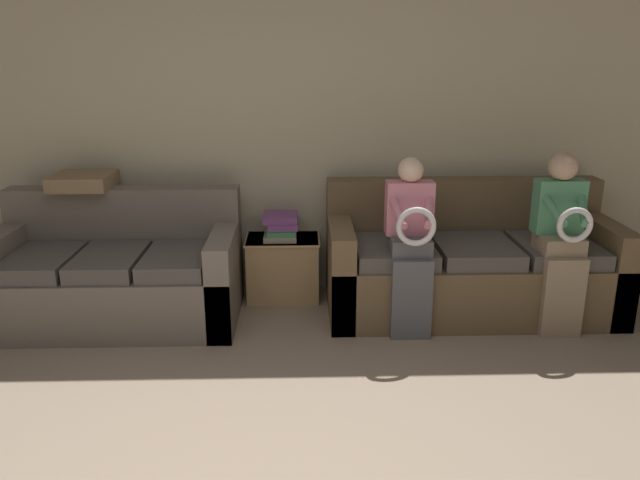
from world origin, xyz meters
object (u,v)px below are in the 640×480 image
(couch_main, at_px, (468,265))
(throw_pillow, at_px, (83,181))
(book_stack, at_px, (281,226))
(side_shelf, at_px, (283,267))
(child_left_seated, at_px, (410,239))
(couch_side, at_px, (118,275))
(child_right_seated, at_px, (561,235))

(couch_main, height_order, throw_pillow, throw_pillow)
(book_stack, bearing_deg, side_shelf, -39.54)
(throw_pillow, bearing_deg, side_shelf, 1.98)
(child_left_seated, relative_size, book_stack, 3.68)
(throw_pillow, bearing_deg, couch_side, -47.77)
(couch_side, relative_size, child_right_seated, 1.40)
(couch_side, relative_size, side_shelf, 3.01)
(side_shelf, bearing_deg, couch_main, -10.63)
(child_right_seated, xyz_separation_m, book_stack, (-1.83, 0.61, -0.10))
(book_stack, distance_m, throw_pillow, 1.44)
(child_right_seated, bearing_deg, side_shelf, 161.70)
(throw_pillow, bearing_deg, child_left_seated, -14.05)
(side_shelf, bearing_deg, book_stack, 140.46)
(child_left_seated, height_order, side_shelf, child_left_seated)
(couch_side, height_order, side_shelf, couch_side)
(side_shelf, relative_size, book_stack, 1.76)
(side_shelf, bearing_deg, child_left_seated, -35.86)
(couch_main, bearing_deg, couch_side, -177.83)
(child_left_seated, distance_m, throw_pillow, 2.33)
(couch_main, relative_size, child_left_seated, 1.75)
(throw_pillow, bearing_deg, child_right_seated, -9.77)
(child_right_seated, xyz_separation_m, side_shelf, (-1.83, 0.60, -0.41))
(couch_main, xyz_separation_m, child_right_seated, (0.49, -0.35, 0.33))
(couch_side, bearing_deg, book_stack, 17.25)
(child_right_seated, relative_size, throw_pillow, 2.91)
(child_left_seated, distance_m, child_right_seated, 0.98)
(book_stack, xyz_separation_m, throw_pillow, (-1.39, -0.05, 0.36))
(couch_main, relative_size, side_shelf, 3.66)
(couch_side, bearing_deg, throw_pillow, 132.23)
(side_shelf, xyz_separation_m, book_stack, (-0.01, 0.01, 0.31))
(child_left_seated, bearing_deg, couch_main, 36.17)
(couch_main, relative_size, child_right_seated, 1.71)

